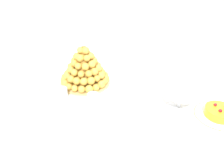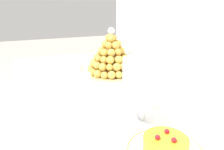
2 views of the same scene
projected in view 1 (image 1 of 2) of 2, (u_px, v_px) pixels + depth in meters
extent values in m
cylinder|color=brown|center=(56.00, 100.00, 1.75)|extent=(0.04, 0.04, 0.76)
cube|color=brown|center=(135.00, 98.00, 1.09)|extent=(1.47, 0.83, 0.02)
cube|color=white|center=(135.00, 96.00, 1.09)|extent=(1.53, 0.89, 0.00)
cube|color=white|center=(147.00, 78.00, 1.53)|extent=(1.53, 0.01, 0.28)
cube|color=white|center=(8.00, 95.00, 1.35)|extent=(0.01, 0.89, 0.28)
cube|color=white|center=(85.00, 91.00, 1.12)|extent=(0.61, 0.35, 0.01)
cube|color=white|center=(69.00, 110.00, 0.96)|extent=(0.61, 0.01, 0.02)
cube|color=white|center=(97.00, 73.00, 1.26)|extent=(0.61, 0.01, 0.02)
cube|color=white|center=(31.00, 80.00, 1.19)|extent=(0.01, 0.35, 0.02)
cube|color=white|center=(147.00, 99.00, 1.03)|extent=(0.01, 0.35, 0.02)
cylinder|color=white|center=(85.00, 90.00, 1.11)|extent=(0.32, 0.32, 0.00)
cylinder|color=tan|center=(85.00, 82.00, 1.17)|extent=(0.25, 0.25, 0.01)
cone|color=#B48133|center=(84.00, 65.00, 1.13)|extent=(0.18, 0.18, 0.19)
sphere|color=gold|center=(105.00, 81.00, 1.14)|extent=(0.03, 0.03, 0.03)
sphere|color=gold|center=(106.00, 78.00, 1.17)|extent=(0.04, 0.04, 0.04)
sphere|color=gold|center=(105.00, 75.00, 1.20)|extent=(0.04, 0.04, 0.04)
sphere|color=gold|center=(101.00, 72.00, 1.22)|extent=(0.04, 0.04, 0.04)
sphere|color=gold|center=(97.00, 70.00, 1.24)|extent=(0.04, 0.04, 0.04)
sphere|color=gold|center=(91.00, 69.00, 1.25)|extent=(0.04, 0.04, 0.04)
sphere|color=gold|center=(85.00, 69.00, 1.25)|extent=(0.03, 0.03, 0.03)
sphere|color=gold|center=(79.00, 70.00, 1.25)|extent=(0.04, 0.04, 0.04)
sphere|color=gold|center=(73.00, 72.00, 1.23)|extent=(0.03, 0.03, 0.03)
sphere|color=gold|center=(68.00, 74.00, 1.20)|extent=(0.04, 0.04, 0.04)
sphere|color=gold|center=(65.00, 77.00, 1.17)|extent=(0.04, 0.04, 0.04)
sphere|color=gold|center=(64.00, 80.00, 1.14)|extent=(0.04, 0.04, 0.04)
sphere|color=gold|center=(65.00, 83.00, 1.12)|extent=(0.04, 0.04, 0.04)
sphere|color=gold|center=(69.00, 87.00, 1.09)|extent=(0.03, 0.03, 0.03)
sphere|color=gold|center=(75.00, 88.00, 1.08)|extent=(0.03, 0.03, 0.03)
sphere|color=gold|center=(82.00, 89.00, 1.07)|extent=(0.03, 0.03, 0.03)
sphere|color=gold|center=(89.00, 89.00, 1.07)|extent=(0.04, 0.04, 0.04)
sphere|color=gold|center=(96.00, 88.00, 1.09)|extent=(0.03, 0.03, 0.03)
sphere|color=gold|center=(101.00, 84.00, 1.11)|extent=(0.04, 0.04, 0.04)
sphere|color=gold|center=(102.00, 73.00, 1.15)|extent=(0.04, 0.04, 0.04)
sphere|color=gold|center=(101.00, 70.00, 1.18)|extent=(0.03, 0.03, 0.03)
sphere|color=gold|center=(97.00, 67.00, 1.20)|extent=(0.03, 0.03, 0.03)
sphere|color=gold|center=(92.00, 66.00, 1.22)|extent=(0.04, 0.04, 0.04)
sphere|color=gold|center=(86.00, 65.00, 1.22)|extent=(0.03, 0.03, 0.03)
sphere|color=gold|center=(79.00, 66.00, 1.22)|extent=(0.03, 0.03, 0.03)
sphere|color=gold|center=(74.00, 68.00, 1.20)|extent=(0.03, 0.03, 0.03)
sphere|color=gold|center=(69.00, 71.00, 1.17)|extent=(0.03, 0.03, 0.03)
sphere|color=gold|center=(67.00, 73.00, 1.14)|extent=(0.03, 0.03, 0.03)
sphere|color=gold|center=(68.00, 76.00, 1.11)|extent=(0.03, 0.03, 0.03)
sphere|color=gold|center=(71.00, 79.00, 1.09)|extent=(0.04, 0.04, 0.04)
sphere|color=gold|center=(77.00, 81.00, 1.07)|extent=(0.04, 0.04, 0.04)
sphere|color=gold|center=(84.00, 81.00, 1.07)|extent=(0.04, 0.04, 0.04)
sphere|color=gold|center=(91.00, 81.00, 1.08)|extent=(0.04, 0.04, 0.04)
sphere|color=gold|center=(97.00, 78.00, 1.10)|extent=(0.03, 0.03, 0.03)
sphere|color=gold|center=(101.00, 75.00, 1.12)|extent=(0.04, 0.04, 0.04)
sphere|color=gold|center=(97.00, 65.00, 1.16)|extent=(0.03, 0.03, 0.03)
sphere|color=gold|center=(94.00, 63.00, 1.18)|extent=(0.04, 0.04, 0.04)
sphere|color=gold|center=(87.00, 62.00, 1.19)|extent=(0.04, 0.04, 0.04)
sphere|color=gold|center=(81.00, 62.00, 1.19)|extent=(0.04, 0.04, 0.04)
sphere|color=gold|center=(75.00, 64.00, 1.17)|extent=(0.03, 0.03, 0.03)
sphere|color=gold|center=(71.00, 66.00, 1.14)|extent=(0.04, 0.04, 0.04)
sphere|color=gold|center=(71.00, 70.00, 1.11)|extent=(0.04, 0.04, 0.04)
sphere|color=gold|center=(74.00, 73.00, 1.08)|extent=(0.03, 0.03, 0.03)
sphere|color=gold|center=(81.00, 74.00, 1.07)|extent=(0.03, 0.03, 0.03)
sphere|color=gold|center=(89.00, 74.00, 1.08)|extent=(0.03, 0.03, 0.03)
sphere|color=gold|center=(95.00, 71.00, 1.10)|extent=(0.04, 0.04, 0.04)
sphere|color=gold|center=(98.00, 68.00, 1.13)|extent=(0.04, 0.04, 0.04)
sphere|color=gold|center=(92.00, 59.00, 1.15)|extent=(0.03, 0.03, 0.03)
sphere|color=gold|center=(86.00, 57.00, 1.16)|extent=(0.03, 0.03, 0.03)
sphere|color=gold|center=(79.00, 58.00, 1.16)|extent=(0.04, 0.04, 0.04)
sphere|color=gold|center=(75.00, 60.00, 1.13)|extent=(0.04, 0.04, 0.04)
sphere|color=gold|center=(74.00, 64.00, 1.10)|extent=(0.04, 0.04, 0.04)
sphere|color=gold|center=(78.00, 66.00, 1.08)|extent=(0.03, 0.03, 0.03)
sphere|color=gold|center=(85.00, 67.00, 1.08)|extent=(0.04, 0.04, 0.04)
sphere|color=gold|center=(92.00, 64.00, 1.09)|extent=(0.04, 0.04, 0.04)
sphere|color=gold|center=(94.00, 61.00, 1.12)|extent=(0.03, 0.03, 0.03)
sphere|color=gold|center=(87.00, 53.00, 1.13)|extent=(0.04, 0.04, 0.04)
sphere|color=gold|center=(81.00, 54.00, 1.13)|extent=(0.03, 0.03, 0.03)
sphere|color=gold|center=(77.00, 56.00, 1.10)|extent=(0.04, 0.04, 0.04)
sphere|color=gold|center=(80.00, 58.00, 1.08)|extent=(0.04, 0.04, 0.04)
sphere|color=gold|center=(87.00, 58.00, 1.08)|extent=(0.03, 0.03, 0.03)
sphere|color=gold|center=(90.00, 56.00, 1.10)|extent=(0.04, 0.04, 0.04)
sphere|color=gold|center=(84.00, 49.00, 1.10)|extent=(0.03, 0.03, 0.03)
sphere|color=gold|center=(80.00, 50.00, 1.08)|extent=(0.03, 0.03, 0.03)
sphere|color=gold|center=(85.00, 51.00, 1.08)|extent=(0.04, 0.04, 0.04)
sphere|color=white|center=(83.00, 43.00, 1.07)|extent=(0.03, 0.03, 0.03)
cylinder|color=silver|center=(32.00, 89.00, 1.07)|extent=(0.05, 0.05, 0.05)
cylinder|color=gold|center=(33.00, 92.00, 1.08)|extent=(0.05, 0.05, 0.02)
cylinder|color=#EAC166|center=(32.00, 89.00, 1.07)|extent=(0.05, 0.05, 0.01)
sphere|color=brown|center=(30.00, 87.00, 1.07)|extent=(0.01, 0.01, 0.01)
cylinder|color=silver|center=(62.00, 94.00, 1.04)|extent=(0.05, 0.05, 0.05)
cylinder|color=brown|center=(62.00, 96.00, 1.05)|extent=(0.05, 0.05, 0.02)
cylinder|color=#8C603D|center=(62.00, 93.00, 1.04)|extent=(0.05, 0.05, 0.02)
sphere|color=brown|center=(61.00, 90.00, 1.04)|extent=(0.01, 0.01, 0.01)
cylinder|color=silver|center=(93.00, 99.00, 1.00)|extent=(0.05, 0.05, 0.05)
cylinder|color=#F4EAC6|center=(93.00, 102.00, 1.01)|extent=(0.04, 0.04, 0.02)
cylinder|color=white|center=(93.00, 98.00, 1.00)|extent=(0.04, 0.04, 0.02)
sphere|color=brown|center=(94.00, 95.00, 1.00)|extent=(0.01, 0.01, 0.01)
cylinder|color=silver|center=(123.00, 108.00, 0.95)|extent=(0.05, 0.05, 0.05)
cylinder|color=#F4EAC6|center=(123.00, 111.00, 0.95)|extent=(0.04, 0.04, 0.02)
cylinder|color=white|center=(123.00, 107.00, 0.94)|extent=(0.04, 0.04, 0.01)
sphere|color=brown|center=(125.00, 105.00, 0.94)|extent=(0.01, 0.01, 0.01)
cylinder|color=white|center=(178.00, 107.00, 1.00)|extent=(0.10, 0.10, 0.01)
cylinder|color=white|center=(180.00, 100.00, 0.99)|extent=(0.02, 0.02, 0.06)
cylinder|color=white|center=(183.00, 80.00, 0.94)|extent=(0.14, 0.14, 0.14)
cylinder|color=yellow|center=(189.00, 91.00, 0.96)|extent=(0.06, 0.05, 0.06)
cylinder|color=yellow|center=(181.00, 88.00, 0.98)|extent=(0.05, 0.06, 0.03)
cylinder|color=#72B2E0|center=(176.00, 91.00, 0.97)|extent=(0.07, 0.05, 0.07)
cylinder|color=brown|center=(182.00, 93.00, 0.95)|extent=(0.07, 0.06, 0.06)
cylinder|color=#72B2E0|center=(184.00, 86.00, 0.96)|extent=(0.06, 0.05, 0.05)
cylinder|color=#D199D8|center=(179.00, 86.00, 0.96)|extent=(0.05, 0.05, 0.03)
cylinder|color=#9ED860|center=(183.00, 89.00, 0.94)|extent=(0.06, 0.04, 0.06)
cylinder|color=pink|center=(184.00, 80.00, 0.96)|extent=(0.07, 0.05, 0.07)
cylinder|color=#72B2E0|center=(179.00, 82.00, 0.94)|extent=(0.07, 0.04, 0.07)
cylinder|color=#72B2E0|center=(185.00, 84.00, 0.93)|extent=(0.05, 0.05, 0.05)
cylinder|color=#E54C47|center=(181.00, 75.00, 0.96)|extent=(0.06, 0.05, 0.05)
cylinder|color=brown|center=(179.00, 80.00, 0.92)|extent=(0.06, 0.05, 0.05)
cylinder|color=#9ED860|center=(186.00, 79.00, 0.93)|extent=(0.05, 0.05, 0.05)
cylinder|color=#9ED860|center=(181.00, 70.00, 0.95)|extent=(0.07, 0.05, 0.07)
cylinder|color=#9ED860|center=(182.00, 76.00, 0.91)|extent=(0.05, 0.05, 0.04)
cylinder|color=pink|center=(191.00, 72.00, 0.93)|extent=(0.05, 0.05, 0.03)
cylinder|color=#D199D8|center=(180.00, 68.00, 0.92)|extent=(0.05, 0.05, 0.04)
cylinder|color=#F9A54C|center=(186.00, 72.00, 0.89)|extent=(0.06, 0.05, 0.04)
cylinder|color=#D199D8|center=(187.00, 68.00, 0.92)|extent=(0.06, 0.05, 0.06)
cylinder|color=white|center=(218.00, 116.00, 0.95)|extent=(0.20, 0.20, 0.01)
torus|color=gold|center=(218.00, 115.00, 0.95)|extent=(0.20, 0.20, 0.00)
cylinder|color=yellow|center=(219.00, 112.00, 0.94)|extent=(0.12, 0.12, 0.04)
sphere|color=#A51923|center=(215.00, 105.00, 0.94)|extent=(0.01, 0.01, 0.01)
sphere|color=#A51923|center=(220.00, 111.00, 0.91)|extent=(0.01, 0.01, 0.01)
cylinder|color=silver|center=(95.00, 73.00, 1.28)|extent=(0.06, 0.06, 0.00)
cylinder|color=silver|center=(94.00, 66.00, 1.26)|extent=(0.01, 0.01, 0.08)
sphere|color=silver|center=(94.00, 54.00, 1.23)|extent=(0.07, 0.07, 0.07)
cylinder|color=maroon|center=(94.00, 55.00, 1.23)|extent=(0.05, 0.05, 0.04)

